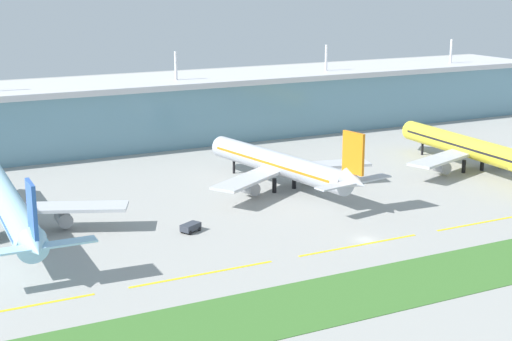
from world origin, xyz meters
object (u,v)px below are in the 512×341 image
object	(u,v)px
airliner_far	(471,148)
pushback_tug	(191,227)
airliner_near	(8,205)
airliner_middle	(281,165)

from	to	relation	value
airliner_far	pushback_tug	xyz separation A→B (m)	(-89.67, -14.38, -5.35)
airliner_near	pushback_tug	bearing A→B (deg)	-24.59
pushback_tug	airliner_near	bearing A→B (deg)	155.41
airliner_near	airliner_far	world-z (taller)	same
airliner_middle	pushback_tug	distance (m)	39.72
airliner_near	airliner_far	distance (m)	123.85
airliner_middle	pushback_tug	size ratio (longest dim) A/B	12.19
airliner_near	airliner_middle	xyz separation A→B (m)	(67.42, 5.42, -0.01)
airliner_far	pushback_tug	distance (m)	90.98
airliner_near	airliner_far	size ratio (longest dim) A/B	1.13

